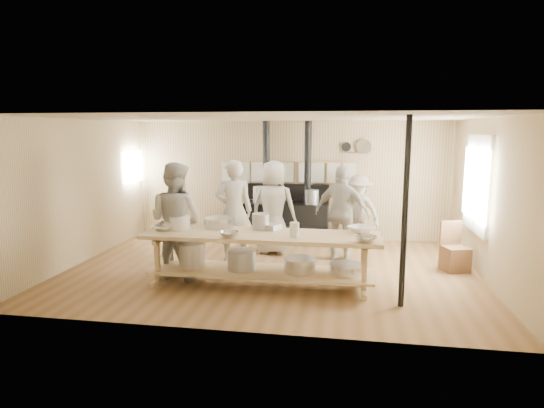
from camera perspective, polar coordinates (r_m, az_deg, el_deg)
name	(u,v)px	position (r m, az deg, el deg)	size (l,w,h in m)	color
ground	(270,270)	(7.99, -0.19, -8.23)	(7.00, 7.00, 0.00)	brown
room_shell	(270,177)	(7.67, -0.20, 3.43)	(7.00, 7.00, 7.00)	tan
window_right	(478,184)	(8.47, 24.40, 2.32)	(0.09, 1.50, 1.65)	beige
left_opening	(133,167)	(10.65, -17.02, 4.52)	(0.00, 0.90, 0.90)	white
stove	(286,218)	(9.90, 1.79, -1.71)	(1.90, 0.75, 2.60)	black
towel_rail	(288,169)	(10.04, 2.06, 4.35)	(3.00, 0.04, 0.47)	tan
back_wall_shelf	(356,149)	(9.97, 10.54, 6.80)	(0.63, 0.14, 0.32)	tan
prep_table	(260,254)	(7.00, -1.49, -6.33)	(3.60, 0.90, 0.85)	tan
support_post	(405,213)	(6.32, 16.35, -1.14)	(0.08, 0.08, 2.60)	black
cook_far_left	(234,211)	(8.32, -4.79, -0.90)	(0.69, 0.45, 1.88)	#A7A194
cook_left	(176,221)	(7.55, -12.00, -2.04)	(0.92, 0.72, 1.90)	#A7A194
cook_center	(274,208)	(8.83, 0.19, -0.44)	(0.89, 0.58, 1.83)	#A7A194
cook_right	(342,213)	(8.48, 8.78, -1.14)	(1.04, 0.43, 1.77)	#A7A194
cook_by_window	(359,210)	(9.62, 10.82, -0.80)	(0.97, 0.56, 1.50)	#A7A194
chair	(455,256)	(8.49, 21.93, -6.12)	(0.50, 0.50, 0.84)	brown
bowl_white_a	(164,227)	(7.34, -13.42, -2.87)	(0.34, 0.34, 0.08)	white
bowl_steel_a	(229,234)	(6.68, -5.40, -3.82)	(0.28, 0.28, 0.09)	silver
bowl_white_b	(361,229)	(7.12, 11.14, -3.13)	(0.38, 0.38, 0.09)	white
bowl_steel_b	(366,239)	(6.47, 11.65, -4.34)	(0.31, 0.31, 0.10)	silver
roasting_pan	(268,226)	(7.21, -0.54, -2.81)	(0.39, 0.26, 0.09)	#B2B2B7
mixing_bowl_large	(219,223)	(7.38, -6.65, -2.32)	(0.48, 0.48, 0.15)	silver
bucket_galv	(261,221)	(7.19, -1.43, -2.19)	(0.27, 0.27, 0.25)	gray
deep_bowl_enamel	(180,223)	(7.32, -11.52, -2.35)	(0.33, 0.33, 0.21)	white
pitcher	(295,230)	(6.67, 2.84, -3.24)	(0.14, 0.14, 0.22)	white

